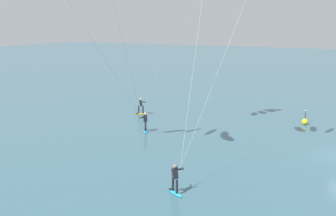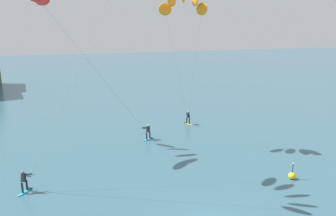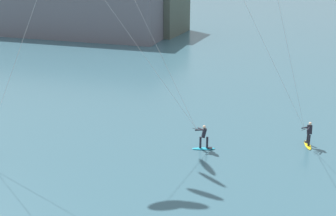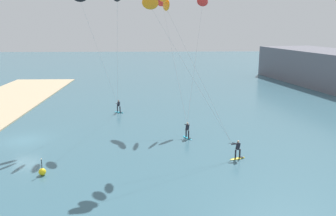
% 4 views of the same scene
% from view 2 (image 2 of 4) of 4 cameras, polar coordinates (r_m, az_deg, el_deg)
% --- Properties ---
extents(kitesurfer_far_out, '(5.83, 8.89, 14.68)m').
position_cam_2_polar(kitesurfer_far_out, '(30.60, 2.77, 16.69)').
color(kitesurfer_far_out, yellow).
rests_on(kitesurfer_far_out, ground).
extents(marker_buoy, '(0.56, 0.56, 1.38)m').
position_cam_2_polar(marker_buoy, '(27.69, 20.94, -11.02)').
color(marker_buoy, yellow).
rests_on(marker_buoy, ground).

